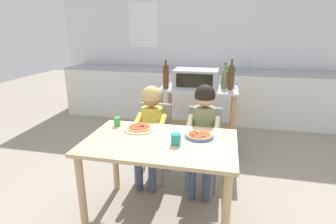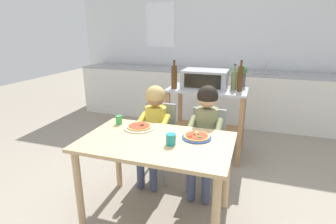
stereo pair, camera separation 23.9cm
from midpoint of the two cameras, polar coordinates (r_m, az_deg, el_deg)
The scene contains 18 objects.
ground_plane at distance 3.58m, azimuth 6.82°, elevation -9.23°, with size 12.47×12.47×0.00m, color gray.
back_wall_tiled at distance 5.11m, azimuth 11.99°, elevation 14.33°, with size 5.44×0.13×2.70m.
kitchen_counter at distance 4.84m, azimuth 10.78°, elevation 3.42°, with size 4.89×0.60×1.10m.
kitchen_island_cart at distance 3.50m, azimuth 10.31°, elevation 0.41°, with size 0.96×0.64×0.89m.
toaster_oven at distance 3.41m, azimuth 9.96°, elevation 7.00°, with size 0.55×0.39×0.22m.
bottle_dark_olive_oil at distance 3.30m, azimuth 3.42°, elevation 7.53°, with size 0.07×0.07×0.35m.
bottle_tall_green_wine at distance 3.36m, azimuth 15.92°, elevation 6.60°, with size 0.07×0.07×0.31m.
bottle_clear_vinegar at distance 3.29m, azimuth 17.22°, elevation 6.87°, with size 0.06×0.06×0.37m.
potted_herb_plant at distance 3.56m, azimuth 17.32°, elevation 7.51°, with size 0.13×0.13×0.27m.
dining_table at distance 2.22m, azimuth 0.63°, elevation -8.75°, with size 1.22×0.77×0.73m.
dining_chair_left at distance 2.94m, azimuth 0.19°, elevation -4.99°, with size 0.36×0.36×0.81m.
dining_chair_right at distance 2.79m, azimuth 10.68°, elevation -6.54°, with size 0.36×0.36×0.81m.
child_in_yellow_shirt at distance 2.76m, azimuth -0.57°, elevation -2.09°, with size 0.32×0.42×1.03m.
child_in_olive_shirt at distance 2.61m, azimuth 10.58°, elevation -3.15°, with size 0.32×0.42×1.07m.
pizza_plate_cream at distance 2.42m, azimuth -3.34°, elevation -3.25°, with size 0.28×0.28×0.03m.
pizza_plate_blue_rimmed at distance 2.23m, azimuth 9.20°, elevation -5.30°, with size 0.25×0.25×0.03m.
drinking_cup_green at distance 2.54m, azimuth -7.81°, elevation -1.72°, with size 0.06×0.06×0.08m, color green.
drinking_cup_teal at distance 2.08m, azimuth 3.91°, elevation -5.91°, with size 0.08×0.08×0.09m, color teal.
Camera 2 is at (0.72, -1.86, 1.61)m, focal length 28.56 mm.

